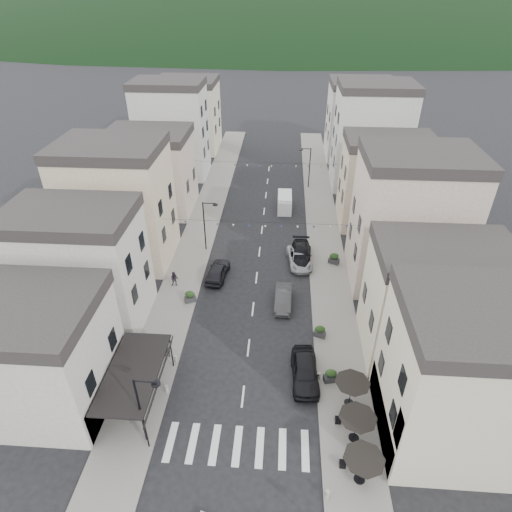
{
  "coord_description": "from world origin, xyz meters",
  "views": [
    {
      "loc": [
        2.39,
        -14.71,
        26.13
      ],
      "look_at": [
        0.03,
        19.76,
        3.5
      ],
      "focal_mm": 30.0,
      "sensor_mm": 36.0,
      "label": 1
    }
  ],
  "objects_px": {
    "parked_car_b": "(283,298)",
    "parked_car_c": "(299,258)",
    "parked_car_e": "(218,271)",
    "parked_car_d": "(301,255)",
    "pedestrian_b": "(174,279)",
    "parked_car_a": "(305,371)",
    "pedestrian_a": "(166,348)",
    "delivery_van": "(285,202)"
  },
  "relations": [
    {
      "from": "parked_car_d",
      "to": "parked_car_e",
      "type": "bearing_deg",
      "value": -155.97
    },
    {
      "from": "parked_car_d",
      "to": "parked_car_e",
      "type": "distance_m",
      "value": 9.34
    },
    {
      "from": "parked_car_a",
      "to": "parked_car_b",
      "type": "relative_size",
      "value": 1.15
    },
    {
      "from": "parked_car_e",
      "to": "pedestrian_b",
      "type": "relative_size",
      "value": 2.83
    },
    {
      "from": "parked_car_a",
      "to": "parked_car_e",
      "type": "xyz_separation_m",
      "value": [
        -8.6,
        12.82,
        -0.07
      ]
    },
    {
      "from": "parked_car_d",
      "to": "parked_car_e",
      "type": "height_order",
      "value": "parked_car_d"
    },
    {
      "from": "parked_car_c",
      "to": "pedestrian_a",
      "type": "bearing_deg",
      "value": -135.12
    },
    {
      "from": "parked_car_b",
      "to": "pedestrian_b",
      "type": "relative_size",
      "value": 2.69
    },
    {
      "from": "parked_car_b",
      "to": "parked_car_c",
      "type": "bearing_deg",
      "value": 78.2
    },
    {
      "from": "parked_car_b",
      "to": "parked_car_e",
      "type": "height_order",
      "value": "parked_car_e"
    },
    {
      "from": "parked_car_b",
      "to": "pedestrian_b",
      "type": "xyz_separation_m",
      "value": [
        -10.85,
        2.05,
        0.21
      ]
    },
    {
      "from": "parked_car_c",
      "to": "parked_car_e",
      "type": "distance_m",
      "value": 8.96
    },
    {
      "from": "parked_car_b",
      "to": "pedestrian_b",
      "type": "bearing_deg",
      "value": 170.55
    },
    {
      "from": "parked_car_d",
      "to": "delivery_van",
      "type": "bearing_deg",
      "value": 99.78
    },
    {
      "from": "parked_car_b",
      "to": "pedestrian_b",
      "type": "distance_m",
      "value": 11.04
    },
    {
      "from": "delivery_van",
      "to": "pedestrian_b",
      "type": "relative_size",
      "value": 2.83
    },
    {
      "from": "parked_car_c",
      "to": "parked_car_d",
      "type": "relative_size",
      "value": 0.91
    },
    {
      "from": "parked_car_c",
      "to": "parked_car_d",
      "type": "xyz_separation_m",
      "value": [
        0.18,
        0.6,
        0.11
      ]
    },
    {
      "from": "parked_car_a",
      "to": "parked_car_d",
      "type": "distance_m",
      "value": 16.47
    },
    {
      "from": "parked_car_c",
      "to": "parked_car_d",
      "type": "distance_m",
      "value": 0.64
    },
    {
      "from": "parked_car_c",
      "to": "delivery_van",
      "type": "height_order",
      "value": "delivery_van"
    },
    {
      "from": "pedestrian_a",
      "to": "parked_car_c",
      "type": "bearing_deg",
      "value": 54.24
    },
    {
      "from": "parked_car_a",
      "to": "pedestrian_a",
      "type": "distance_m",
      "value": 11.22
    },
    {
      "from": "delivery_van",
      "to": "pedestrian_b",
      "type": "bearing_deg",
      "value": -121.58
    },
    {
      "from": "parked_car_c",
      "to": "parked_car_d",
      "type": "bearing_deg",
      "value": 65.6
    },
    {
      "from": "parked_car_b",
      "to": "parked_car_d",
      "type": "relative_size",
      "value": 0.79
    },
    {
      "from": "parked_car_d",
      "to": "parked_car_a",
      "type": "bearing_deg",
      "value": -89.02
    },
    {
      "from": "parked_car_d",
      "to": "pedestrian_b",
      "type": "relative_size",
      "value": 3.41
    },
    {
      "from": "parked_car_b",
      "to": "parked_car_c",
      "type": "relative_size",
      "value": 0.87
    },
    {
      "from": "parked_car_a",
      "to": "parked_car_c",
      "type": "distance_m",
      "value": 15.87
    },
    {
      "from": "parked_car_d",
      "to": "delivery_van",
      "type": "xyz_separation_m",
      "value": [
        -1.92,
        12.39,
        0.27
      ]
    },
    {
      "from": "parked_car_c",
      "to": "delivery_van",
      "type": "relative_size",
      "value": 1.09
    },
    {
      "from": "parked_car_a",
      "to": "pedestrian_b",
      "type": "xyz_separation_m",
      "value": [
        -12.65,
        10.94,
        0.08
      ]
    },
    {
      "from": "parked_car_a",
      "to": "parked_car_c",
      "type": "xyz_separation_m",
      "value": [
        -0.18,
        15.87,
        -0.16
      ]
    },
    {
      "from": "parked_car_c",
      "to": "parked_car_e",
      "type": "xyz_separation_m",
      "value": [
        -8.42,
        -3.05,
        0.09
      ]
    },
    {
      "from": "parked_car_c",
      "to": "delivery_van",
      "type": "distance_m",
      "value": 13.12
    },
    {
      "from": "parked_car_a",
      "to": "pedestrian_b",
      "type": "relative_size",
      "value": 3.1
    },
    {
      "from": "parked_car_a",
      "to": "parked_car_e",
      "type": "relative_size",
      "value": 1.09
    },
    {
      "from": "delivery_van",
      "to": "pedestrian_b",
      "type": "distance_m",
      "value": 20.89
    },
    {
      "from": "parked_car_a",
      "to": "parked_car_b",
      "type": "xyz_separation_m",
      "value": [
        -1.8,
        8.89,
        -0.14
      ]
    },
    {
      "from": "parked_car_e",
      "to": "pedestrian_a",
      "type": "xyz_separation_m",
      "value": [
        -2.52,
        -11.32,
        0.2
      ]
    },
    {
      "from": "parked_car_a",
      "to": "parked_car_d",
      "type": "bearing_deg",
      "value": 87.24
    }
  ]
}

